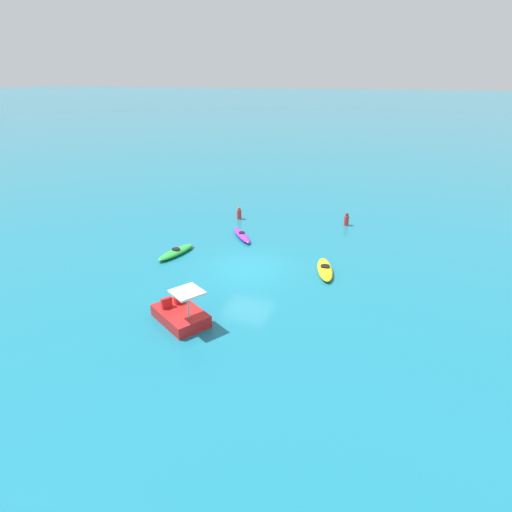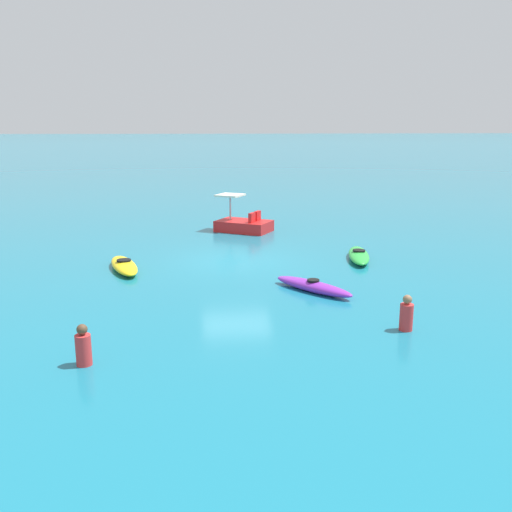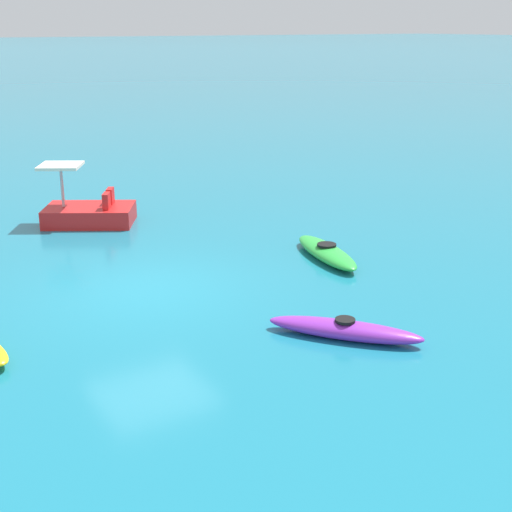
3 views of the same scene
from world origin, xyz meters
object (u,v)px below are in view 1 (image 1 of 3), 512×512
object	(u,v)px
person_by_kayaks	(239,214)
kayak_yellow	(325,269)
kayak_green	(176,252)
pedal_boat_red	(181,314)
kayak_purple	(242,235)
person_near_shore	(346,220)

from	to	relation	value
person_by_kayaks	kayak_yellow	bearing A→B (deg)	-131.10
kayak_yellow	kayak_green	bearing A→B (deg)	94.47
pedal_boat_red	person_by_kayaks	bearing A→B (deg)	12.16
kayak_green	kayak_purple	bearing A→B (deg)	-33.16
kayak_yellow	person_near_shore	distance (m)	7.74
pedal_boat_red	person_near_shore	size ratio (longest dim) A/B	3.22
kayak_purple	kayak_yellow	bearing A→B (deg)	-118.03
kayak_green	person_by_kayaks	world-z (taller)	person_by_kayaks
kayak_green	kayak_yellow	world-z (taller)	same
kayak_green	kayak_yellow	distance (m)	8.35
kayak_purple	person_near_shore	bearing A→B (deg)	-51.06
kayak_yellow	person_by_kayaks	world-z (taller)	person_by_kayaks
pedal_boat_red	kayak_yellow	bearing A→B (deg)	-34.63
kayak_yellow	pedal_boat_red	size ratio (longest dim) A/B	1.01
pedal_boat_red	person_near_shore	bearing A→B (deg)	-17.16
kayak_green	kayak_purple	world-z (taller)	same
kayak_green	kayak_yellow	size ratio (longest dim) A/B	1.00
pedal_boat_red	person_by_kayaks	xyz separation A→B (m)	(13.14, 2.83, 0.05)
kayak_purple	person_near_shore	xyz separation A→B (m)	(4.61, -5.71, 0.22)
kayak_purple	pedal_boat_red	bearing A→B (deg)	-172.63
person_near_shore	person_by_kayaks	distance (m)	7.38
kayak_purple	person_by_kayaks	world-z (taller)	person_by_kayaks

